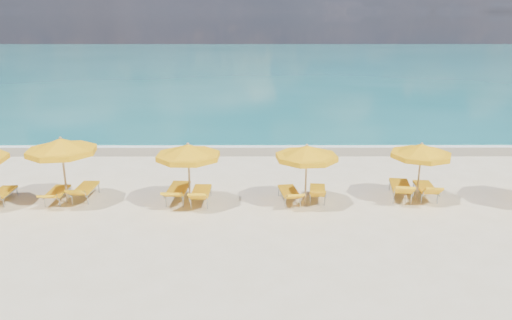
{
  "coord_description": "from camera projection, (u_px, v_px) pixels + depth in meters",
  "views": [
    {
      "loc": [
        -0.04,
        -16.05,
        6.42
      ],
      "look_at": [
        0.0,
        1.5,
        1.2
      ],
      "focal_mm": 35.0,
      "sensor_mm": 36.0,
      "label": 1
    }
  ],
  "objects": [
    {
      "name": "umbrella_5",
      "position": [
        421.0,
        151.0,
        17.16
      ],
      "size": [
        2.11,
        2.11,
        2.13
      ],
      "rotation": [
        0.0,
        0.0,
        -0.0
      ],
      "color": "tan",
      "rests_on": "ground"
    },
    {
      "name": "lounger_3_left",
      "position": [
        178.0,
        194.0,
        17.61
      ],
      "size": [
        0.76,
        2.11,
        0.77
      ],
      "rotation": [
        0.0,
        0.0,
        -0.05
      ],
      "color": "#A5A8AD",
      "rests_on": "ground"
    },
    {
      "name": "ground_plane",
      "position": [
        256.0,
        206.0,
        17.21
      ],
      "size": [
        120.0,
        120.0,
        0.0
      ],
      "primitive_type": "plane",
      "color": "beige"
    },
    {
      "name": "whitecap_far",
      "position": [
        354.0,
        95.0,
        40.23
      ],
      "size": [
        18.0,
        0.3,
        0.05
      ],
      "primitive_type": "cube",
      "color": "white",
      "rests_on": "ground"
    },
    {
      "name": "umbrella_2",
      "position": [
        61.0,
        147.0,
        16.86
      ],
      "size": [
        2.85,
        2.85,
        2.4
      ],
      "rotation": [
        0.0,
        0.0,
        -0.24
      ],
      "color": "tan",
      "rests_on": "ground"
    },
    {
      "name": "lounger_5_left",
      "position": [
        400.0,
        191.0,
        17.9
      ],
      "size": [
        0.98,
        2.12,
        0.86
      ],
      "rotation": [
        0.0,
        0.0,
        -0.16
      ],
      "color": "#A5A8AD",
      "rests_on": "ground"
    },
    {
      "name": "lounger_1_right",
      "position": [
        3.0,
        196.0,
        17.48
      ],
      "size": [
        0.63,
        1.68,
        0.78
      ],
      "rotation": [
        0.0,
        0.0,
        0.04
      ],
      "color": "#A5A8AD",
      "rests_on": "ground"
    },
    {
      "name": "ocean",
      "position": [
        255.0,
        65.0,
        63.22
      ],
      "size": [
        120.0,
        80.0,
        0.3
      ],
      "primitive_type": "cube",
      "color": "#126366",
      "rests_on": "ground"
    },
    {
      "name": "lounger_2_right",
      "position": [
        85.0,
        193.0,
        17.78
      ],
      "size": [
        0.66,
        1.9,
        0.75
      ],
      "rotation": [
        0.0,
        0.0,
        -0.02
      ],
      "color": "#A5A8AD",
      "rests_on": "ground"
    },
    {
      "name": "lounger_2_left",
      "position": [
        57.0,
        196.0,
        17.54
      ],
      "size": [
        0.62,
        1.78,
        0.64
      ],
      "rotation": [
        0.0,
        0.0,
        0.03
      ],
      "color": "#A5A8AD",
      "rests_on": "ground"
    },
    {
      "name": "wet_sand_band",
      "position": [
        256.0,
        149.0,
        24.31
      ],
      "size": [
        120.0,
        2.6,
        0.01
      ],
      "primitive_type": "cube",
      "color": "tan",
      "rests_on": "ground"
    },
    {
      "name": "umbrella_4",
      "position": [
        307.0,
        153.0,
        16.77
      ],
      "size": [
        2.67,
        2.67,
        2.18
      ],
      "rotation": [
        0.0,
        0.0,
        -0.28
      ],
      "color": "tan",
      "rests_on": "ground"
    },
    {
      "name": "umbrella_3",
      "position": [
        188.0,
        152.0,
        16.71
      ],
      "size": [
        2.85,
        2.85,
        2.24
      ],
      "rotation": [
        0.0,
        0.0,
        0.36
      ],
      "color": "tan",
      "rests_on": "ground"
    },
    {
      "name": "lounger_4_right",
      "position": [
        317.0,
        194.0,
        17.69
      ],
      "size": [
        0.75,
        1.73,
        0.72
      ],
      "rotation": [
        0.0,
        0.0,
        -0.12
      ],
      "color": "#A5A8AD",
      "rests_on": "ground"
    },
    {
      "name": "foam_line",
      "position": [
        256.0,
        145.0,
        25.07
      ],
      "size": [
        120.0,
        1.2,
        0.03
      ],
      "primitive_type": "cube",
      "color": "white",
      "rests_on": "ground"
    },
    {
      "name": "lounger_3_right",
      "position": [
        201.0,
        197.0,
        17.4
      ],
      "size": [
        0.66,
        1.91,
        0.78
      ],
      "rotation": [
        0.0,
        0.0,
        -0.02
      ],
      "color": "#A5A8AD",
      "rests_on": "ground"
    },
    {
      "name": "lounger_5_right",
      "position": [
        425.0,
        192.0,
        17.87
      ],
      "size": [
        0.73,
        1.88,
        0.79
      ],
      "rotation": [
        0.0,
        0.0,
        -0.07
      ],
      "color": "#A5A8AD",
      "rests_on": "ground"
    },
    {
      "name": "lounger_4_left",
      "position": [
        289.0,
        196.0,
        17.48
      ],
      "size": [
        0.84,
        1.88,
        0.71
      ],
      "rotation": [
        0.0,
        0.0,
        0.14
      ],
      "color": "#A5A8AD",
      "rests_on": "ground"
    },
    {
      "name": "whitecap_near",
      "position": [
        166.0,
        111.0,
        33.49
      ],
      "size": [
        14.0,
        0.36,
        0.05
      ],
      "primitive_type": "cube",
      "color": "white",
      "rests_on": "ground"
    }
  ]
}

